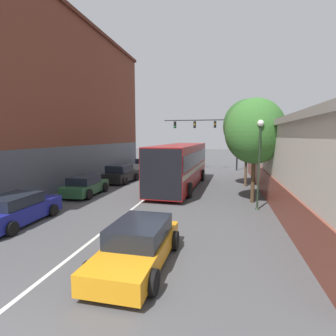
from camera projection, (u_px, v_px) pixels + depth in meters
lane_center_line at (158, 189)px, 19.74m from camera, size 0.14×45.01×0.01m
building_left_brick at (23, 100)px, 21.19m from camera, size 9.96×27.96×13.47m
bus at (180, 163)px, 20.26m from camera, size 3.23×11.22×3.30m
hatchback_foreground at (138, 245)px, 8.04m from camera, size 2.02×4.37×1.30m
parked_car_left_near at (146, 164)px, 31.18m from camera, size 2.33×4.39×1.36m
parked_car_left_mid at (120, 174)px, 22.51m from camera, size 2.31×4.01×1.52m
parked_car_left_far at (17, 210)px, 11.75m from camera, size 2.00×4.34×1.36m
parked_car_left_distant at (85, 186)px, 17.55m from camera, size 2.00×3.91×1.31m
traffic_signal_gantry at (212, 131)px, 30.62m from camera, size 8.72×0.36×6.14m
street_lamp at (259, 156)px, 13.80m from camera, size 0.34×0.34×4.79m
street_tree_near at (255, 131)px, 15.20m from camera, size 3.46×3.11×6.14m
street_tree_far at (247, 126)px, 20.21m from camera, size 3.69×3.32×6.79m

